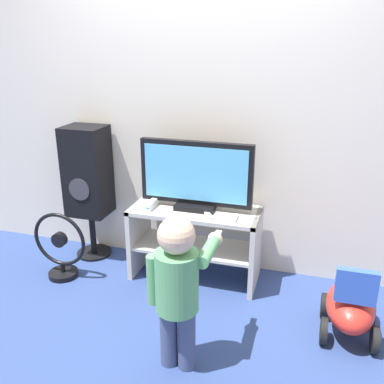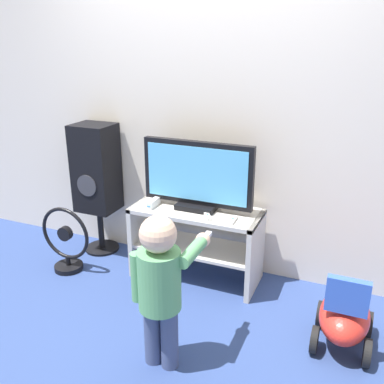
{
  "view_description": "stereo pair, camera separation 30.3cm",
  "coord_description": "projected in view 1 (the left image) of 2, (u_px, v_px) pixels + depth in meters",
  "views": [
    {
      "loc": [
        0.82,
        -2.6,
        1.77
      ],
      "look_at": [
        0.0,
        0.12,
        0.73
      ],
      "focal_mm": 40.0,
      "sensor_mm": 36.0,
      "label": 1
    },
    {
      "loc": [
        1.1,
        -2.5,
        1.77
      ],
      "look_at": [
        0.0,
        0.12,
        0.73
      ],
      "focal_mm": 40.0,
      "sensor_mm": 36.0,
      "label": 2
    }
  ],
  "objects": [
    {
      "name": "floor_fan",
      "position": [
        60.0,
        249.0,
        3.27
      ],
      "size": [
        0.44,
        0.22,
        0.53
      ],
      "color": "black",
      "rests_on": "ground_plane"
    },
    {
      "name": "ground_plane",
      "position": [
        187.0,
        290.0,
        3.17
      ],
      "size": [
        16.0,
        16.0,
        0.0
      ],
      "primitive_type": "plane",
      "color": "navy"
    },
    {
      "name": "ride_on_toy",
      "position": [
        350.0,
        306.0,
        2.64
      ],
      "size": [
        0.33,
        0.5,
        0.53
      ],
      "color": "red",
      "rests_on": "ground_plane"
    },
    {
      "name": "tv_stand",
      "position": [
        195.0,
        234.0,
        3.23
      ],
      "size": [
        0.96,
        0.41,
        0.56
      ],
      "color": "beige",
      "rests_on": "ground_plane"
    },
    {
      "name": "wall_back",
      "position": [
        206.0,
        103.0,
        3.17
      ],
      "size": [
        10.0,
        0.06,
        2.6
      ],
      "color": "silver",
      "rests_on": "ground_plane"
    },
    {
      "name": "remote_secondary",
      "position": [
        209.0,
        216.0,
        3.02
      ],
      "size": [
        0.1,
        0.13,
        0.03
      ],
      "color": "white",
      "rests_on": "tv_stand"
    },
    {
      "name": "television",
      "position": [
        196.0,
        176.0,
        3.09
      ],
      "size": [
        0.83,
        0.2,
        0.51
      ],
      "color": "black",
      "rests_on": "tv_stand"
    },
    {
      "name": "speaker_tower",
      "position": [
        88.0,
        174.0,
        3.45
      ],
      "size": [
        0.33,
        0.29,
        1.11
      ],
      "color": "black",
      "rests_on": "ground_plane"
    },
    {
      "name": "remote_primary",
      "position": [
        234.0,
        218.0,
        2.97
      ],
      "size": [
        0.04,
        0.13,
        0.03
      ],
      "color": "white",
      "rests_on": "tv_stand"
    },
    {
      "name": "child",
      "position": [
        178.0,
        282.0,
        2.27
      ],
      "size": [
        0.35,
        0.51,
        0.92
      ],
      "color": "#3F4C72",
      "rests_on": "ground_plane"
    },
    {
      "name": "game_console",
      "position": [
        152.0,
        204.0,
        3.18
      ],
      "size": [
        0.04,
        0.17,
        0.06
      ],
      "color": "white",
      "rests_on": "tv_stand"
    }
  ]
}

